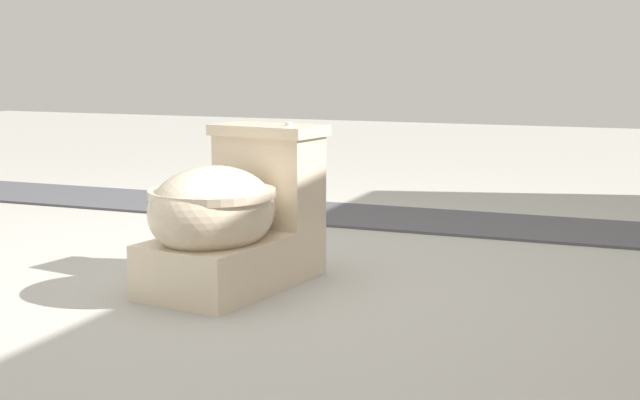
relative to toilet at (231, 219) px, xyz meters
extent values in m
plane|color=#A8A59E|center=(0.03, 0.13, -0.22)|extent=(14.00, 14.00, 0.00)
cube|color=#4C4C51|center=(-1.32, 0.63, -0.21)|extent=(0.56, 8.00, 0.01)
cube|color=beige|center=(0.00, 0.00, -0.14)|extent=(0.65, 0.43, 0.17)
ellipsoid|color=beige|center=(0.09, -0.02, 0.04)|extent=(0.49, 0.43, 0.28)
cylinder|color=beige|center=(0.09, -0.02, 0.10)|extent=(0.45, 0.45, 0.03)
cube|color=beige|center=(-0.21, 0.04, 0.10)|extent=(0.23, 0.36, 0.30)
cube|color=beige|center=(-0.21, 0.04, 0.27)|extent=(0.26, 0.39, 0.04)
cylinder|color=silver|center=(-0.20, 0.11, 0.29)|extent=(0.02, 0.02, 0.01)
camera|label=1|loc=(2.48, 1.27, 0.52)|focal=50.00mm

